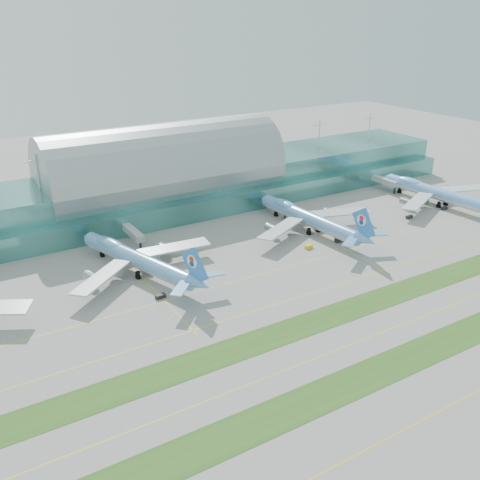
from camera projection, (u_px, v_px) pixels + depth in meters
ground at (327, 321)px, 174.39m from camera, size 700.00×700.00×0.00m
terminal at (164, 182)px, 270.23m from camera, size 340.00×69.10×36.00m
grass_strip_near at (391, 366)px, 152.33m from camera, size 420.00×12.00×0.08m
grass_strip_far at (323, 319)px, 175.95m from camera, size 420.00×12.00×0.08m
taxiline_a at (449, 406)px, 136.60m from camera, size 420.00×0.35×0.01m
taxiline_b at (357, 342)px, 163.36m from camera, size 420.00×0.35×0.01m
taxiline_c at (294, 298)px, 188.56m from camera, size 420.00×0.35×0.01m
taxiline_d at (260, 274)px, 205.88m from camera, size 420.00×0.35×0.01m
airliner_b at (136, 258)px, 204.83m from camera, size 62.06×71.99×20.32m
airliner_c at (308, 217)px, 245.58m from camera, size 66.22×75.36×20.73m
airliner_d at (437, 192)px, 279.63m from camera, size 67.36×76.62×21.08m
gse_c at (160, 296)px, 188.56m from camera, size 3.65×2.00×1.45m
gse_d at (169, 275)px, 203.48m from camera, size 4.08×2.33×1.64m
gse_e at (309, 247)px, 228.66m from camera, size 3.61×2.18×1.55m
gse_f at (339, 240)px, 235.15m from camera, size 3.76×2.52×1.87m
gse_g at (409, 217)px, 262.08m from camera, size 3.66×2.03×1.48m
gse_h at (444, 208)px, 273.56m from camera, size 3.45×1.88×1.54m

